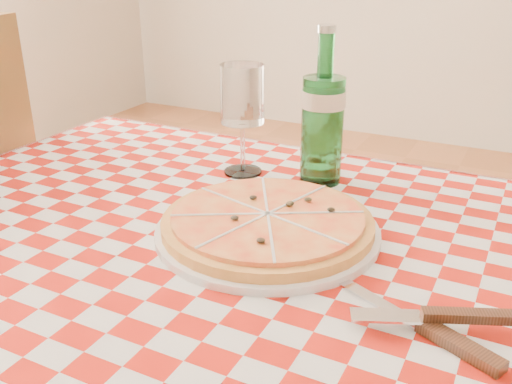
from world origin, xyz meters
TOP-DOWN VIEW (x-y plane):
  - dining_table at (0.00, 0.00)m, footprint 1.20×0.80m
  - tablecloth at (0.00, 0.00)m, footprint 1.30×0.90m
  - pizza_plate at (0.01, 0.05)m, footprint 0.42×0.42m
  - water_bottle at (-0.00, 0.28)m, footprint 0.11×0.11m
  - wine_glass at (-0.15, 0.26)m, footprint 0.08×0.08m
  - cutlery at (0.26, -0.08)m, footprint 0.27×0.23m

SIDE VIEW (x-z plane):
  - dining_table at x=0.00m, z-range 0.28..1.03m
  - tablecloth at x=0.00m, z-range 0.75..0.76m
  - cutlery at x=0.26m, z-range 0.76..0.79m
  - pizza_plate at x=0.01m, z-range 0.76..0.80m
  - wine_glass at x=-0.15m, z-range 0.76..0.97m
  - water_bottle at x=0.00m, z-range 0.76..1.04m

